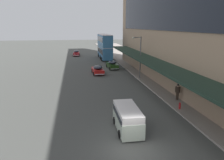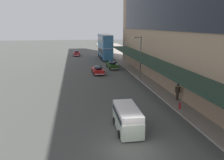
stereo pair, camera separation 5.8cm
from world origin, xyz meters
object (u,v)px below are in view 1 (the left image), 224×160
(sedan_oncoming_rear, at_px, (76,53))
(street_lamp, at_px, (139,54))
(transit_bus_kerbside_front, at_px, (105,46))
(fire_hydrant, at_px, (180,106))
(vw_van, at_px, (127,117))
(sedan_lead_near, at_px, (112,65))
(sedan_lead_mid, at_px, (98,70))
(pedestrian_at_kerb, at_px, (178,91))

(sedan_oncoming_rear, relative_size, street_lamp, 0.67)
(transit_bus_kerbside_front, distance_m, fire_hydrant, 36.65)
(vw_van, relative_size, fire_hydrant, 6.54)
(sedan_lead_near, bearing_deg, fire_hydrant, -82.67)
(sedan_oncoming_rear, xyz_separation_m, vw_van, (3.47, -46.43, 0.31))
(sedan_lead_mid, distance_m, sedan_oncoming_rear, 24.89)
(sedan_lead_near, relative_size, sedan_oncoming_rear, 1.10)
(pedestrian_at_kerb, distance_m, street_lamp, 11.35)
(vw_van, bearing_deg, sedan_lead_mid, 90.19)
(sedan_oncoming_rear, height_order, pedestrian_at_kerb, pedestrian_at_kerb)
(transit_bus_kerbside_front, relative_size, vw_van, 2.44)
(transit_bus_kerbside_front, distance_m, sedan_lead_mid, 18.40)
(vw_van, distance_m, fire_hydrant, 7.06)
(vw_van, height_order, fire_hydrant, vw_van)
(transit_bus_kerbside_front, relative_size, fire_hydrant, 15.94)
(pedestrian_at_kerb, distance_m, fire_hydrant, 2.93)
(sedan_oncoming_rear, distance_m, fire_hydrant, 44.38)
(transit_bus_kerbside_front, relative_size, sedan_lead_mid, 2.48)
(pedestrian_at_kerb, bearing_deg, sedan_lead_near, 101.04)
(transit_bus_kerbside_front, xyz_separation_m, fire_hydrant, (2.60, -36.44, -2.86))
(sedan_oncoming_rear, height_order, street_lamp, street_lamp)
(transit_bus_kerbside_front, distance_m, pedestrian_at_kerb, 34.05)
(transit_bus_kerbside_front, bearing_deg, sedan_oncoming_rear, 136.35)
(transit_bus_kerbside_front, xyz_separation_m, vw_van, (-3.70, -39.59, -2.25))
(transit_bus_kerbside_front, bearing_deg, street_lamp, -84.25)
(transit_bus_kerbside_front, xyz_separation_m, sedan_lead_mid, (-3.77, -17.82, -2.60))
(sedan_lead_near, height_order, vw_van, vw_van)
(sedan_lead_mid, bearing_deg, street_lamp, -39.79)
(sedan_lead_near, relative_size, fire_hydrant, 6.96)
(sedan_lead_near, bearing_deg, sedan_lead_mid, -127.17)
(street_lamp, bearing_deg, sedan_lead_near, 105.68)
(sedan_lead_near, xyz_separation_m, pedestrian_at_kerb, (3.99, -20.45, 0.39))
(sedan_oncoming_rear, relative_size, pedestrian_at_kerb, 2.40)
(sedan_oncoming_rear, distance_m, vw_van, 46.56)
(sedan_lead_mid, xyz_separation_m, fire_hydrant, (6.37, -18.63, -0.26))
(transit_bus_kerbside_front, height_order, pedestrian_at_kerb, transit_bus_kerbside_front)
(transit_bus_kerbside_front, distance_m, sedan_oncoming_rear, 10.24)
(vw_van, bearing_deg, pedestrian_at_kerb, 38.41)
(sedan_lead_near, distance_m, fire_hydrant, 23.30)
(fire_hydrant, bearing_deg, vw_van, -153.47)
(pedestrian_at_kerb, bearing_deg, sedan_lead_mid, 114.83)
(sedan_oncoming_rear, relative_size, fire_hydrant, 6.36)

